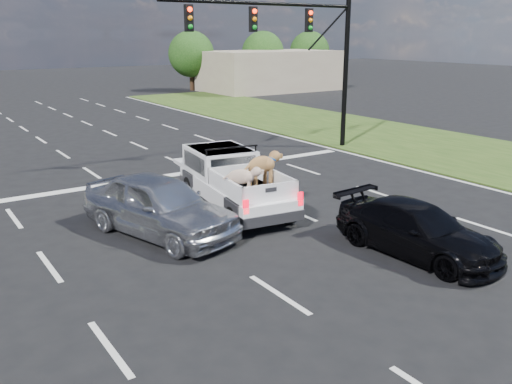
# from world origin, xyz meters

# --- Properties ---
(ground) EXTENTS (160.00, 160.00, 0.00)m
(ground) POSITION_xyz_m (0.00, 0.00, 0.00)
(ground) COLOR black
(ground) RESTS_ON ground
(road_markings) EXTENTS (17.75, 60.00, 0.01)m
(road_markings) POSITION_xyz_m (0.00, 6.56, 0.01)
(road_markings) COLOR silver
(road_markings) RESTS_ON ground
(grass_shoulder_right) EXTENTS (8.00, 60.00, 0.06)m
(grass_shoulder_right) POSITION_xyz_m (13.00, 6.00, 0.03)
(grass_shoulder_right) COLOR #254114
(grass_shoulder_right) RESTS_ON ground
(traffic_signal) EXTENTS (9.11, 0.31, 7.00)m
(traffic_signal) POSITION_xyz_m (7.20, 10.50, 4.73)
(traffic_signal) COLOR black
(traffic_signal) RESTS_ON ground
(building_right) EXTENTS (12.00, 7.00, 3.60)m
(building_right) POSITION_xyz_m (22.00, 34.00, 1.80)
(building_right) COLOR tan
(building_right) RESTS_ON ground
(tree_far_d) EXTENTS (4.20, 4.20, 5.40)m
(tree_far_d) POSITION_xyz_m (16.00, 38.00, 3.29)
(tree_far_d) COLOR #332114
(tree_far_d) RESTS_ON ground
(tree_far_e) EXTENTS (4.20, 4.20, 5.40)m
(tree_far_e) POSITION_xyz_m (24.00, 38.00, 3.29)
(tree_far_e) COLOR #332114
(tree_far_e) RESTS_ON ground
(tree_far_f) EXTENTS (4.20, 4.20, 5.40)m
(tree_far_f) POSITION_xyz_m (30.00, 38.00, 3.29)
(tree_far_f) COLOR #332114
(tree_far_f) RESTS_ON ground
(pickup_truck) EXTENTS (2.44, 5.16, 1.86)m
(pickup_truck) POSITION_xyz_m (0.47, 5.36, 0.88)
(pickup_truck) COLOR black
(pickup_truck) RESTS_ON ground
(silver_sedan) EXTENTS (3.13, 5.02, 1.59)m
(silver_sedan) POSITION_xyz_m (-2.30, 4.50, 0.80)
(silver_sedan) COLOR #B5B7BD
(silver_sedan) RESTS_ON ground
(black_coupe) EXTENTS (1.99, 4.30, 1.21)m
(black_coupe) POSITION_xyz_m (2.20, -0.10, 0.61)
(black_coupe) COLOR black
(black_coupe) RESTS_ON ground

